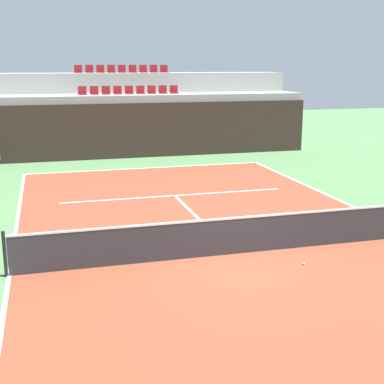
# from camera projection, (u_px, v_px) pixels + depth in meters

# --- Properties ---
(ground_plane) EXTENTS (80.00, 80.00, 0.00)m
(ground_plane) POSITION_uv_depth(u_px,v_px,m) (235.00, 254.00, 13.49)
(ground_plane) COLOR #477042
(court_surface) EXTENTS (11.00, 24.00, 0.01)m
(court_surface) POSITION_uv_depth(u_px,v_px,m) (235.00, 254.00, 13.49)
(court_surface) COLOR brown
(court_surface) RESTS_ON ground_plane
(baseline_far) EXTENTS (11.00, 0.10, 0.00)m
(baseline_far) POSITION_uv_depth(u_px,v_px,m) (147.00, 168.00, 24.68)
(baseline_far) COLOR white
(baseline_far) RESTS_ON court_surface
(sideline_left) EXTENTS (0.10, 24.00, 0.00)m
(sideline_left) POSITION_uv_depth(u_px,v_px,m) (9.00, 276.00, 12.07)
(sideline_left) COLOR white
(sideline_left) RESTS_ON court_surface
(service_line_far) EXTENTS (8.26, 0.10, 0.00)m
(service_line_far) POSITION_uv_depth(u_px,v_px,m) (175.00, 196.00, 19.48)
(service_line_far) COLOR white
(service_line_far) RESTS_ON court_surface
(centre_service_line) EXTENTS (0.10, 6.40, 0.00)m
(centre_service_line) POSITION_uv_depth(u_px,v_px,m) (199.00, 219.00, 16.48)
(centre_service_line) COLOR white
(centre_service_line) RESTS_ON court_surface
(back_wall) EXTENTS (18.82, 0.30, 2.80)m
(back_wall) POSITION_uv_depth(u_px,v_px,m) (135.00, 131.00, 27.27)
(back_wall) COLOR #33231E
(back_wall) RESTS_ON ground_plane
(stands_tier_lower) EXTENTS (18.82, 2.40, 3.17)m
(stands_tier_lower) POSITION_uv_depth(u_px,v_px,m) (130.00, 124.00, 28.49)
(stands_tier_lower) COLOR #9E9E99
(stands_tier_lower) RESTS_ON ground_plane
(stands_tier_upper) EXTENTS (18.82, 2.40, 4.25)m
(stands_tier_upper) POSITION_uv_depth(u_px,v_px,m) (124.00, 110.00, 30.61)
(stands_tier_upper) COLOR #9E9E99
(stands_tier_upper) RESTS_ON ground_plane
(seating_row_lower) EXTENTS (5.34, 0.44, 0.44)m
(seating_row_lower) POSITION_uv_depth(u_px,v_px,m) (129.00, 92.00, 28.18)
(seating_row_lower) COLOR maroon
(seating_row_lower) RESTS_ON stands_tier_lower
(seating_row_upper) EXTENTS (5.34, 0.44, 0.44)m
(seating_row_upper) POSITION_uv_depth(u_px,v_px,m) (122.00, 70.00, 30.17)
(seating_row_upper) COLOR maroon
(seating_row_upper) RESTS_ON stands_tier_upper
(tennis_net) EXTENTS (11.08, 0.08, 1.07)m
(tennis_net) POSITION_uv_depth(u_px,v_px,m) (235.00, 235.00, 13.37)
(tennis_net) COLOR black
(tennis_net) RESTS_ON court_surface
(tennis_ball_1) EXTENTS (0.07, 0.07, 0.07)m
(tennis_ball_1) POSITION_uv_depth(u_px,v_px,m) (304.00, 264.00, 12.72)
(tennis_ball_1) COLOR #CCE033
(tennis_ball_1) RESTS_ON court_surface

